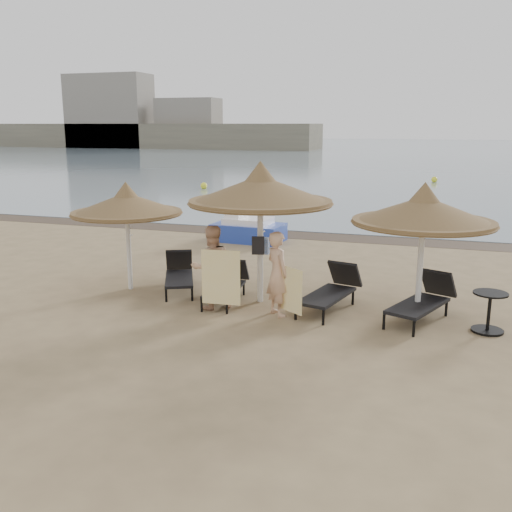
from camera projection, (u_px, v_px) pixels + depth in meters
The scene contains 22 objects.
ground at pixel (237, 321), 11.52m from camera, with size 160.00×160.00×0.00m, color #998058.
sea at pixel (417, 151), 85.67m from camera, with size 200.00×140.00×0.03m, color slate.
wet_sand_strip at pixel (326, 236), 20.23m from camera, with size 200.00×1.60×0.01m, color #4A3C2E.
far_shore at pixel (254, 131), 90.53m from camera, with size 150.00×54.80×12.00m.
palapa_left at pixel (127, 204), 13.33m from camera, with size 2.61×2.61×2.59m.
palapa_center at pixel (260, 191), 12.25m from camera, with size 3.16×3.16×3.13m.
palapa_right at pixel (424, 211), 11.16m from camera, with size 2.82×2.82×2.80m.
lounger_far_left at pixel (179, 273), 13.72m from camera, with size 1.38×2.00×0.86m.
lounger_near_left at pixel (227, 283), 12.89m from camera, with size 0.75×1.89×0.83m.
lounger_near_right at pixel (332, 289), 12.28m from camera, with size 1.14×2.15×0.92m.
lounger_far_right at pixel (424, 299), 11.60m from camera, with size 1.40×2.15×0.92m.
side_table at pixel (489, 313), 10.86m from camera, with size 0.65×0.65×0.78m.
person_left at pixel (211, 261), 12.13m from camera, with size 0.97×0.63×2.10m, color #DAA781.
person_right at pixel (278, 267), 11.67m from camera, with size 0.95×0.62×2.06m, color #DAA781.
towel_left at pixel (221, 278), 11.75m from camera, with size 0.83×0.09×1.16m.
towel_right at pixel (291, 290), 11.42m from camera, with size 0.56×0.38×0.93m.
bag_patterned at pixel (263, 245), 12.70m from camera, with size 0.31×0.15×0.38m.
bag_dark at pixel (258, 246), 12.37m from camera, with size 0.29×0.17×0.39m.
pedal_boat at pixel (248, 229), 19.41m from camera, with size 2.44×1.55×1.09m.
buoy_left at pixel (279, 187), 34.05m from camera, with size 0.41×0.41×0.41m, color yellow.
buoy_mid at pixel (434, 180), 38.90m from camera, with size 0.41×0.41×0.41m, color yellow.
buoy_extra at pixel (204, 186), 34.93m from camera, with size 0.41×0.41×0.41m, color yellow.
Camera 1 is at (3.73, -10.27, 3.88)m, focal length 40.00 mm.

